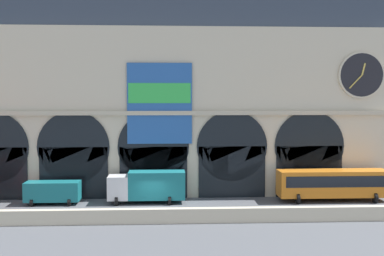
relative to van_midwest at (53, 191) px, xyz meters
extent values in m
plane|color=#54565B|center=(9.71, -2.74, -1.25)|extent=(200.00, 200.00, 0.00)
cube|color=beige|center=(9.71, -7.55, -0.63)|extent=(90.00, 0.70, 1.22)
cube|color=beige|center=(9.71, 5.07, 7.56)|extent=(50.23, 5.63, 17.60)
cube|color=#333D4C|center=(9.71, 5.37, 18.03)|extent=(50.23, 5.03, 3.34)
cube|color=black|center=(1.61, 2.21, 1.42)|extent=(6.93, 0.20, 5.34)
cylinder|color=black|center=(1.61, 2.21, 4.09)|extent=(7.29, 0.20, 7.29)
cube|color=black|center=(9.71, 2.21, 1.42)|extent=(6.93, 0.20, 5.34)
cylinder|color=black|center=(9.71, 2.21, 4.09)|extent=(7.29, 0.20, 7.29)
cube|color=black|center=(17.81, 2.21, 1.42)|extent=(6.93, 0.20, 5.34)
cylinder|color=black|center=(17.81, 2.21, 4.09)|extent=(7.29, 0.20, 7.29)
cube|color=black|center=(25.91, 2.21, 1.42)|extent=(6.93, 0.20, 5.34)
cylinder|color=black|center=(25.91, 2.21, 4.09)|extent=(7.29, 0.20, 7.29)
cylinder|color=beige|center=(31.24, 2.11, 11.44)|extent=(4.84, 0.25, 4.84)
cylinder|color=black|center=(31.24, 1.99, 11.44)|extent=(4.49, 0.06, 4.49)
cube|color=gold|center=(31.38, 1.93, 12.04)|extent=(0.45, 0.04, 1.24)
cube|color=gold|center=(30.58, 1.91, 10.75)|extent=(1.40, 0.04, 1.47)
cube|color=#2659A5|center=(10.36, 2.09, 8.51)|extent=(6.58, 0.12, 8.21)
cube|color=green|center=(10.36, 2.01, 9.56)|extent=(6.32, 0.04, 2.03)
cube|color=#C0B49A|center=(9.71, 2.11, 7.54)|extent=(50.23, 0.50, 0.44)
cube|color=#19727A|center=(0.00, 0.00, 0.02)|extent=(5.20, 2.00, 1.86)
cylinder|color=black|center=(-1.77, -0.90, -0.91)|extent=(0.28, 0.68, 0.68)
cylinder|color=black|center=(-1.77, 0.90, -0.91)|extent=(0.28, 0.68, 0.68)
cylinder|color=black|center=(1.77, -0.90, -0.91)|extent=(0.28, 0.68, 0.68)
cylinder|color=black|center=(1.77, 0.90, -0.91)|extent=(0.28, 0.68, 0.68)
cube|color=white|center=(6.35, 0.10, 0.32)|extent=(2.00, 2.30, 2.30)
cube|color=#19727A|center=(10.10, 0.10, 0.52)|extent=(5.50, 2.30, 2.70)
cylinder|color=black|center=(6.25, -0.94, -0.83)|extent=(0.28, 0.84, 0.84)
cylinder|color=black|center=(6.25, 1.13, -0.83)|extent=(0.28, 0.84, 0.84)
cylinder|color=black|center=(11.35, -0.94, -0.83)|extent=(0.28, 0.84, 0.84)
cylinder|color=black|center=(11.35, 1.13, -0.83)|extent=(0.28, 0.84, 0.84)
cube|color=orange|center=(27.69, 0.03, 0.55)|extent=(11.00, 2.50, 2.60)
cube|color=black|center=(27.69, -1.24, 0.90)|extent=(10.12, 0.04, 1.10)
cylinder|color=black|center=(23.84, -1.10, -0.75)|extent=(0.28, 1.00, 1.00)
cylinder|color=black|center=(23.84, 1.15, -0.75)|extent=(0.28, 1.00, 1.00)
cylinder|color=black|center=(31.54, -1.10, -0.75)|extent=(0.28, 1.00, 1.00)
cylinder|color=black|center=(31.54, 1.15, -0.75)|extent=(0.28, 1.00, 1.00)
camera|label=1|loc=(11.26, -45.45, 9.01)|focal=43.66mm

